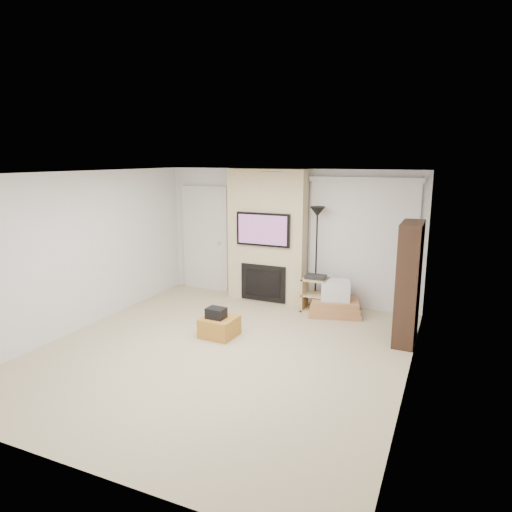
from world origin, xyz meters
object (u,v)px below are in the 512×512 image
at_px(box_stack, 335,301).
at_px(bookshelf, 409,283).
at_px(av_stand, 315,292).
at_px(ottoman, 219,327).
at_px(floor_lamp, 317,229).

height_order(box_stack, bookshelf, bookshelf).
bearing_deg(av_stand, ottoman, -119.90).
bearing_deg(ottoman, av_stand, 60.10).
relative_size(av_stand, bookshelf, 0.37).
distance_m(ottoman, bookshelf, 2.91).
distance_m(ottoman, floor_lamp, 2.53).
relative_size(floor_lamp, bookshelf, 1.03).
distance_m(floor_lamp, box_stack, 1.32).
bearing_deg(box_stack, floor_lamp, 152.55).
bearing_deg(floor_lamp, ottoman, -116.04).
height_order(av_stand, box_stack, av_stand).
bearing_deg(ottoman, floor_lamp, 63.96).
xyz_separation_m(ottoman, bookshelf, (2.64, 0.95, 0.75)).
relative_size(floor_lamp, av_stand, 2.81).
xyz_separation_m(ottoman, av_stand, (1.01, 1.75, 0.20)).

